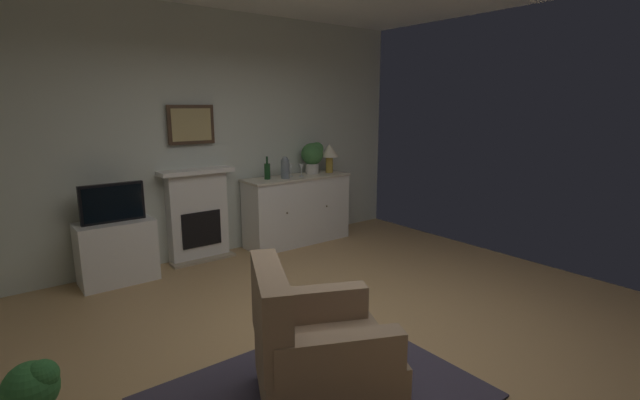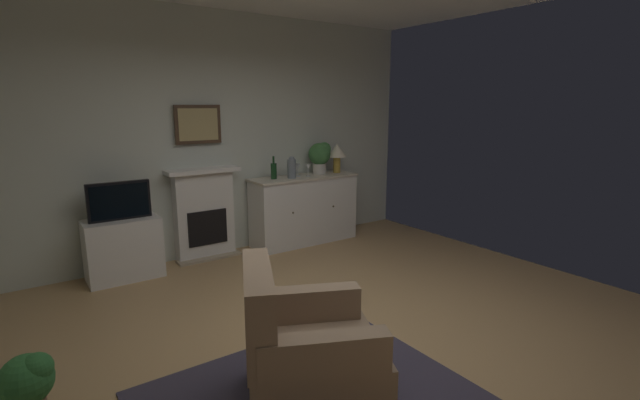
{
  "view_description": "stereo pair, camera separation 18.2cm",
  "coord_description": "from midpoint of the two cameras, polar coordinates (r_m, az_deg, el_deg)",
  "views": [
    {
      "loc": [
        -2.27,
        -2.44,
        1.84
      ],
      "look_at": [
        0.16,
        0.69,
        1.0
      ],
      "focal_mm": 25.36,
      "sensor_mm": 36.0,
      "label": 1
    },
    {
      "loc": [
        -2.12,
        -2.55,
        1.84
      ],
      "look_at": [
        0.16,
        0.69,
        1.0
      ],
      "focal_mm": 25.36,
      "sensor_mm": 36.0,
      "label": 2
    }
  ],
  "objects": [
    {
      "name": "tv_cabinet",
      "position": [
        5.25,
        -22.66,
        -5.71
      ],
      "size": [
        0.75,
        0.42,
        0.66
      ],
      "color": "white",
      "rests_on": "ground_plane"
    },
    {
      "name": "ground_plane",
      "position": [
        3.82,
        5.64,
        -17.7
      ],
      "size": [
        5.75,
        5.5,
        0.1
      ],
      "primitive_type": "cube",
      "color": "tan",
      "rests_on": "ground"
    },
    {
      "name": "vase_decorative",
      "position": [
        5.81,
        -2.7,
        4.13
      ],
      "size": [
        0.11,
        0.11,
        0.28
      ],
      "color": "slate",
      "rests_on": "sideboard_cabinet"
    },
    {
      "name": "sideboard_cabinet",
      "position": [
        6.08,
        -1.17,
        -1.19
      ],
      "size": [
        1.47,
        0.49,
        0.91
      ],
      "color": "white",
      "rests_on": "ground_plane"
    },
    {
      "name": "fireplace_unit",
      "position": [
        5.61,
        -13.49,
        -1.67
      ],
      "size": [
        0.87,
        0.3,
        1.1
      ],
      "color": "white",
      "rests_on": "ground_plane"
    },
    {
      "name": "framed_picture",
      "position": [
        5.51,
        -14.21,
        9.23
      ],
      "size": [
        0.55,
        0.04,
        0.45
      ],
      "color": "#473323"
    },
    {
      "name": "wine_glass_center",
      "position": [
        5.95,
        -0.63,
        4.16
      ],
      "size": [
        0.07,
        0.07,
        0.16
      ],
      "color": "silver",
      "rests_on": "sideboard_cabinet"
    },
    {
      "name": "potted_plant_small",
      "position": [
        6.16,
        0.88,
        5.69
      ],
      "size": [
        0.3,
        0.3,
        0.43
      ],
      "color": "beige",
      "rests_on": "sideboard_cabinet"
    },
    {
      "name": "table_lamp",
      "position": [
        6.27,
        2.99,
        6.0
      ],
      "size": [
        0.26,
        0.26,
        0.4
      ],
      "color": "#B79338",
      "rests_on": "sideboard_cabinet"
    },
    {
      "name": "wine_bottle",
      "position": [
        5.78,
        -4.96,
        3.73
      ],
      "size": [
        0.08,
        0.08,
        0.29
      ],
      "color": "#193F1E",
      "rests_on": "sideboard_cabinet"
    },
    {
      "name": "area_rug",
      "position": [
        3.14,
        0.15,
        -23.67
      ],
      "size": [
        1.98,
        1.48,
        0.02
      ],
      "primitive_type": "cube",
      "color": "#383342",
      "rests_on": "ground_plane"
    },
    {
      "name": "tv_set",
      "position": [
        5.1,
        -23.08,
        -0.11
      ],
      "size": [
        0.62,
        0.07,
        0.4
      ],
      "color": "black",
      "rests_on": "tv_cabinet"
    },
    {
      "name": "wall_rear",
      "position": [
        5.67,
        -12.38,
        7.91
      ],
      "size": [
        5.75,
        0.06,
        2.93
      ],
      "primitive_type": "cube",
      "color": "silver",
      "rests_on": "ground_plane"
    },
    {
      "name": "wine_glass_left",
      "position": [
        5.96,
        -1.96,
        4.16
      ],
      "size": [
        0.07,
        0.07,
        0.16
      ],
      "color": "silver",
      "rests_on": "sideboard_cabinet"
    },
    {
      "name": "potted_plant_fern",
      "position": [
        3.26,
        -31.5,
        -19.0
      ],
      "size": [
        0.3,
        0.3,
        0.43
      ],
      "color": "#936B4C",
      "rests_on": "ground_plane"
    },
    {
      "name": "armchair",
      "position": [
        2.88,
        -0.19,
        -18.4
      ],
      "size": [
        1.05,
        1.03,
        0.92
      ],
      "color": "#8C7259",
      "rests_on": "ground_plane"
    }
  ]
}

